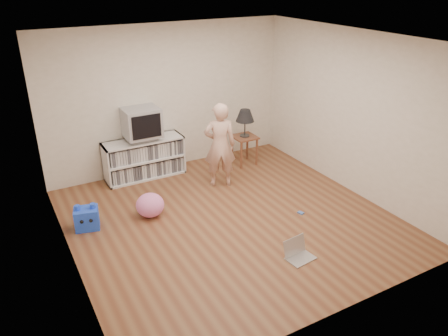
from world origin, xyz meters
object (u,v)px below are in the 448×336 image
object	(u,v)px
person	(220,145)
plush_pink	(150,205)
media_unit	(144,158)
table_lamp	(245,116)
side_table	(244,143)
laptop	(298,252)
crt_tv	(141,122)
plush_blue	(87,218)
dvd_deck	(143,138)

from	to	relation	value
person	plush_pink	world-z (taller)	person
media_unit	table_lamp	bearing A→B (deg)	-11.77
media_unit	side_table	bearing A→B (deg)	-11.77
laptop	media_unit	bearing A→B (deg)	98.44
crt_tv	table_lamp	xyz separation A→B (m)	(1.85, -0.37, -0.08)
crt_tv	plush_pink	bearing A→B (deg)	-106.68
media_unit	laptop	distance (m)	3.40
media_unit	plush_blue	xyz separation A→B (m)	(-1.32, -1.25, -0.19)
side_table	person	xyz separation A→B (m)	(-0.84, -0.57, 0.31)
person	plush_pink	xyz separation A→B (m)	(-1.42, -0.41, -0.55)
crt_tv	plush_blue	world-z (taller)	crt_tv
media_unit	table_lamp	distance (m)	1.98
crt_tv	laptop	xyz separation A→B (m)	(0.90, -3.25, -0.95)
crt_tv	laptop	size ratio (longest dim) A/B	1.54
table_lamp	laptop	world-z (taller)	table_lamp
plush_pink	dvd_deck	bearing A→B (deg)	73.36
media_unit	laptop	world-z (taller)	media_unit
dvd_deck	crt_tv	size ratio (longest dim) A/B	0.75
media_unit	person	bearing A→B (deg)	-43.35
table_lamp	laptop	size ratio (longest dim) A/B	1.32
table_lamp	laptop	xyz separation A→B (m)	(-0.95, -2.88, -0.87)
crt_tv	person	xyz separation A→B (m)	(1.01, -0.94, -0.29)
laptop	plush_pink	bearing A→B (deg)	117.36
plush_blue	side_table	bearing A→B (deg)	29.48
media_unit	plush_pink	bearing A→B (deg)	-106.46
laptop	plush_pink	distance (m)	2.31
dvd_deck	side_table	size ratio (longest dim) A/B	0.82
dvd_deck	crt_tv	distance (m)	0.29
person	side_table	bearing A→B (deg)	-123.45
media_unit	plush_pink	distance (m)	1.43
person	dvd_deck	bearing A→B (deg)	-20.62
laptop	dvd_deck	bearing A→B (deg)	98.51
dvd_deck	table_lamp	size ratio (longest dim) A/B	0.87
media_unit	person	distance (m)	1.44
laptop	crt_tv	bearing A→B (deg)	98.52
dvd_deck	person	bearing A→B (deg)	-42.88
side_table	plush_blue	size ratio (longest dim) A/B	1.42
dvd_deck	side_table	bearing A→B (deg)	-11.31
plush_pink	table_lamp	bearing A→B (deg)	23.45
side_table	table_lamp	world-z (taller)	table_lamp
side_table	laptop	xyz separation A→B (m)	(-0.95, -2.88, -0.35)
plush_blue	media_unit	bearing A→B (deg)	57.71
laptop	plush_pink	xyz separation A→B (m)	(-1.30, 1.91, 0.11)
side_table	crt_tv	bearing A→B (deg)	168.79
laptop	plush_blue	distance (m)	3.00
person	laptop	xyz separation A→B (m)	(-0.12, -2.31, -0.66)
side_table	plush_pink	world-z (taller)	side_table
laptop	person	bearing A→B (deg)	80.22
media_unit	crt_tv	distance (m)	0.67
side_table	media_unit	bearing A→B (deg)	168.23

